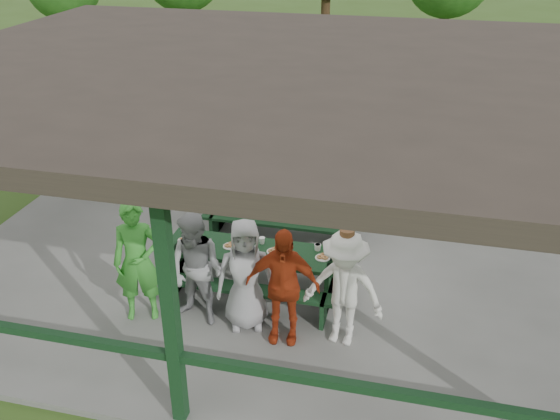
% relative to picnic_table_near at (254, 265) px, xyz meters
% --- Properties ---
extents(ground, '(90.00, 90.00, 0.00)m').
position_rel_picnic_table_near_xyz_m(ground, '(-0.16, 1.20, -0.58)').
color(ground, '#325019').
rests_on(ground, ground).
extents(concrete_slab, '(10.00, 8.00, 0.10)m').
position_rel_picnic_table_near_xyz_m(concrete_slab, '(-0.16, 1.20, -0.53)').
color(concrete_slab, '#60605C').
rests_on(concrete_slab, ground).
extents(pavilion_structure, '(10.60, 8.60, 3.24)m').
position_rel_picnic_table_near_xyz_m(pavilion_structure, '(-0.16, 1.20, 2.59)').
color(pavilion_structure, black).
rests_on(pavilion_structure, concrete_slab).
extents(picnic_table_near, '(2.67, 1.39, 0.75)m').
position_rel_picnic_table_near_xyz_m(picnic_table_near, '(0.00, 0.00, 0.00)').
color(picnic_table_near, black).
rests_on(picnic_table_near, concrete_slab).
extents(picnic_table_far, '(2.64, 1.39, 0.75)m').
position_rel_picnic_table_near_xyz_m(picnic_table_far, '(-0.02, 2.00, -0.00)').
color(picnic_table_far, black).
rests_on(picnic_table_far, concrete_slab).
extents(table_setting, '(2.40, 0.45, 0.10)m').
position_rel_picnic_table_near_xyz_m(table_setting, '(-0.08, 0.02, 0.31)').
color(table_setting, white).
rests_on(table_setting, picnic_table_near).
extents(contestant_green, '(0.77, 0.63, 1.83)m').
position_rel_picnic_table_near_xyz_m(contestant_green, '(-1.40, -0.94, 0.44)').
color(contestant_green, green).
rests_on(contestant_green, concrete_slab).
extents(contestant_grey_left, '(0.93, 0.80, 1.68)m').
position_rel_picnic_table_near_xyz_m(contestant_grey_left, '(-0.57, -0.85, 0.36)').
color(contestant_grey_left, gray).
rests_on(contestant_grey_left, concrete_slab).
extents(contestant_grey_mid, '(0.93, 0.74, 1.65)m').
position_rel_picnic_table_near_xyz_m(contestant_grey_mid, '(0.10, -0.78, 0.35)').
color(contestant_grey_mid, '#979699').
rests_on(contestant_grey_mid, concrete_slab).
extents(contestant_red, '(1.02, 0.49, 1.69)m').
position_rel_picnic_table_near_xyz_m(contestant_red, '(0.66, -0.94, 0.37)').
color(contestant_red, '#A33113').
rests_on(contestant_red, concrete_slab).
extents(contestant_white_fedora, '(1.16, 0.78, 1.73)m').
position_rel_picnic_table_near_xyz_m(contestant_white_fedora, '(1.45, -0.82, 0.36)').
color(contestant_white_fedora, silver).
rests_on(contestant_white_fedora, concrete_slab).
extents(spectator_lblue, '(1.53, 0.99, 1.58)m').
position_rel_picnic_table_near_xyz_m(spectator_lblue, '(-0.84, 2.77, 0.31)').
color(spectator_lblue, '#99B8ED').
rests_on(spectator_lblue, concrete_slab).
extents(spectator_blue, '(0.72, 0.61, 1.68)m').
position_rel_picnic_table_near_xyz_m(spectator_blue, '(-1.65, 3.48, 0.37)').
color(spectator_blue, '#475FB8').
rests_on(spectator_blue, concrete_slab).
extents(spectator_grey, '(0.85, 0.67, 1.75)m').
position_rel_picnic_table_near_xyz_m(spectator_grey, '(1.59, 2.98, 0.40)').
color(spectator_grey, '#99999C').
rests_on(spectator_grey, concrete_slab).
extents(pickup_truck, '(5.59, 3.39, 1.45)m').
position_rel_picnic_table_near_xyz_m(pickup_truck, '(2.65, 8.88, 0.15)').
color(pickup_truck, silver).
rests_on(pickup_truck, ground).
extents(farm_trailer, '(4.12, 2.37, 1.43)m').
position_rel_picnic_table_near_xyz_m(farm_trailer, '(-1.81, 8.37, 0.13)').
color(farm_trailer, navy).
rests_on(farm_trailer, ground).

